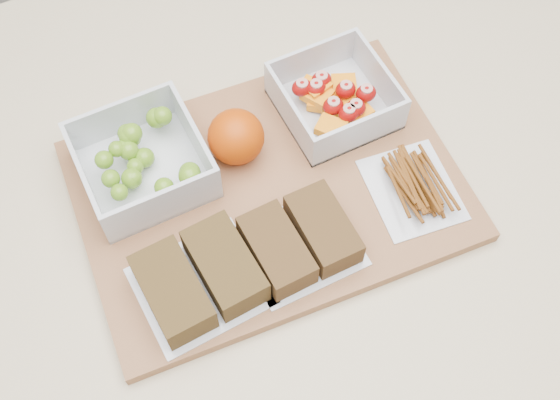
# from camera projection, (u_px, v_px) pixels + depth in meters

# --- Properties ---
(ground) EXTENTS (4.00, 4.00, 0.00)m
(ground) POSITION_uv_depth(u_px,v_px,m) (286.00, 397.00, 1.58)
(ground) COLOR gray
(ground) RESTS_ON ground
(counter) EXTENTS (1.20, 0.90, 0.90)m
(counter) POSITION_uv_depth(u_px,v_px,m) (288.00, 332.00, 1.19)
(counter) COLOR beige
(counter) RESTS_ON ground
(cutting_board) EXTENTS (0.44, 0.33, 0.02)m
(cutting_board) POSITION_uv_depth(u_px,v_px,m) (269.00, 191.00, 0.79)
(cutting_board) COLOR #98643F
(cutting_board) RESTS_ON counter
(grape_container) EXTENTS (0.13, 0.13, 0.06)m
(grape_container) POSITION_uv_depth(u_px,v_px,m) (144.00, 161.00, 0.77)
(grape_container) COLOR silver
(grape_container) RESTS_ON cutting_board
(fruit_container) EXTENTS (0.12, 0.12, 0.05)m
(fruit_container) POSITION_uv_depth(u_px,v_px,m) (334.00, 99.00, 0.82)
(fruit_container) COLOR silver
(fruit_container) RESTS_ON cutting_board
(orange) EXTENTS (0.06, 0.06, 0.06)m
(orange) POSITION_uv_depth(u_px,v_px,m) (236.00, 137.00, 0.78)
(orange) COLOR #C44204
(orange) RESTS_ON cutting_board
(sandwich_bag_left) EXTENTS (0.13, 0.12, 0.04)m
(sandwich_bag_left) POSITION_uv_depth(u_px,v_px,m) (199.00, 279.00, 0.71)
(sandwich_bag_left) COLOR silver
(sandwich_bag_left) RESTS_ON cutting_board
(sandwich_bag_center) EXTENTS (0.12, 0.10, 0.04)m
(sandwich_bag_center) POSITION_uv_depth(u_px,v_px,m) (300.00, 240.00, 0.73)
(sandwich_bag_center) COLOR silver
(sandwich_bag_center) RESTS_ON cutting_board
(pretzel_bag) EXTENTS (0.11, 0.12, 0.03)m
(pretzel_bag) POSITION_uv_depth(u_px,v_px,m) (414.00, 185.00, 0.77)
(pretzel_bag) COLOR silver
(pretzel_bag) RESTS_ON cutting_board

